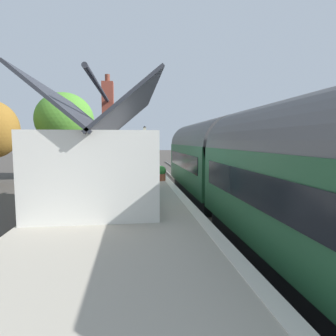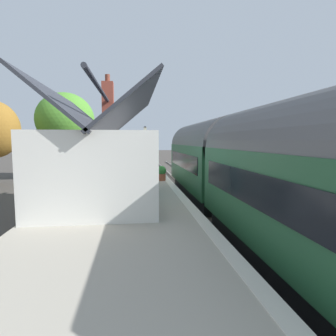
{
  "view_description": "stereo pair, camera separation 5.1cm",
  "coord_description": "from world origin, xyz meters",
  "px_view_note": "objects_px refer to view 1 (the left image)",
  "views": [
    {
      "loc": [
        -16.71,
        3.21,
        3.26
      ],
      "look_at": [
        -2.79,
        1.5,
        1.9
      ],
      "focal_mm": 30.51,
      "sensor_mm": 36.0,
      "label": 1
    },
    {
      "loc": [
        -16.72,
        3.16,
        3.26
      ],
      "look_at": [
        -2.79,
        1.5,
        1.9
      ],
      "focal_mm": 30.51,
      "sensor_mm": 36.0,
      "label": 2
    }
  ],
  "objects_px": {
    "lamp_post_platform": "(145,138)",
    "station_building": "(104,162)",
    "planter_bench_left": "(143,163)",
    "planter_edge_near": "(104,171)",
    "tree_mid_background": "(65,120)",
    "bench_by_lamp": "(132,170)",
    "bench_near_building": "(135,160)",
    "station_sign_board": "(147,155)",
    "bench_mid_platform": "(137,166)",
    "planter_edge_far": "(161,173)",
    "train": "(234,166)",
    "planter_by_door": "(120,162)",
    "planter_bench_right": "(97,168)"
  },
  "relations": [
    {
      "from": "bench_by_lamp",
      "to": "lamp_post_platform",
      "type": "relative_size",
      "value": 0.39
    },
    {
      "from": "planter_edge_far",
      "to": "station_sign_board",
      "type": "xyz_separation_m",
      "value": [
        7.04,
        0.53,
        0.74
      ]
    },
    {
      "from": "planter_edge_far",
      "to": "planter_bench_right",
      "type": "bearing_deg",
      "value": 53.46
    },
    {
      "from": "bench_mid_platform",
      "to": "planter_bench_right",
      "type": "xyz_separation_m",
      "value": [
        -1.84,
        2.73,
        -0.01
      ]
    },
    {
      "from": "planter_edge_near",
      "to": "planter_by_door",
      "type": "bearing_deg",
      "value": -5.36
    },
    {
      "from": "planter_bench_right",
      "to": "lamp_post_platform",
      "type": "bearing_deg",
      "value": -34.34
    },
    {
      "from": "planter_by_door",
      "to": "planter_edge_near",
      "type": "height_order",
      "value": "planter_by_door"
    },
    {
      "from": "planter_by_door",
      "to": "lamp_post_platform",
      "type": "distance_m",
      "value": 3.77
    },
    {
      "from": "bench_mid_platform",
      "to": "lamp_post_platform",
      "type": "relative_size",
      "value": 0.39
    },
    {
      "from": "bench_mid_platform",
      "to": "planter_bench_left",
      "type": "distance_m",
      "value": 3.02
    },
    {
      "from": "bench_by_lamp",
      "to": "train",
      "type": "bearing_deg",
      "value": -149.61
    },
    {
      "from": "station_building",
      "to": "train",
      "type": "bearing_deg",
      "value": -97.65
    },
    {
      "from": "planter_bench_right",
      "to": "lamp_post_platform",
      "type": "height_order",
      "value": "lamp_post_platform"
    },
    {
      "from": "station_building",
      "to": "planter_edge_far",
      "type": "bearing_deg",
      "value": -31.61
    },
    {
      "from": "train",
      "to": "tree_mid_background",
      "type": "relative_size",
      "value": 2.58
    },
    {
      "from": "planter_bench_right",
      "to": "lamp_post_platform",
      "type": "relative_size",
      "value": 0.25
    },
    {
      "from": "planter_by_door",
      "to": "planter_edge_far",
      "type": "relative_size",
      "value": 0.87
    },
    {
      "from": "station_building",
      "to": "bench_by_lamp",
      "type": "xyz_separation_m",
      "value": [
        6.41,
        -1.14,
        -0.99
      ]
    },
    {
      "from": "station_sign_board",
      "to": "planter_edge_far",
      "type": "bearing_deg",
      "value": -175.67
    },
    {
      "from": "bench_mid_platform",
      "to": "planter_bench_left",
      "type": "xyz_separation_m",
      "value": [
        2.97,
        -0.56,
        -0.01
      ]
    },
    {
      "from": "bench_by_lamp",
      "to": "planter_by_door",
      "type": "xyz_separation_m",
      "value": [
        8.53,
        1.15,
        -0.1
      ]
    },
    {
      "from": "bench_near_building",
      "to": "planter_bench_left",
      "type": "xyz_separation_m",
      "value": [
        -3.17,
        -0.66,
        -0.01
      ]
    },
    {
      "from": "bench_near_building",
      "to": "planter_bench_right",
      "type": "distance_m",
      "value": 8.4
    },
    {
      "from": "planter_bench_left",
      "to": "lamp_post_platform",
      "type": "relative_size",
      "value": 0.22
    },
    {
      "from": "bench_by_lamp",
      "to": "tree_mid_background",
      "type": "relative_size",
      "value": 0.19
    },
    {
      "from": "planter_edge_near",
      "to": "lamp_post_platform",
      "type": "relative_size",
      "value": 0.19
    },
    {
      "from": "planter_edge_near",
      "to": "planter_bench_right",
      "type": "bearing_deg",
      "value": 47.42
    },
    {
      "from": "tree_mid_background",
      "to": "bench_by_lamp",
      "type": "bearing_deg",
      "value": -140.78
    },
    {
      "from": "bench_near_building",
      "to": "station_sign_board",
      "type": "distance_m",
      "value": 4.16
    },
    {
      "from": "station_building",
      "to": "station_sign_board",
      "type": "distance_m",
      "value": 11.92
    },
    {
      "from": "lamp_post_platform",
      "to": "station_sign_board",
      "type": "relative_size",
      "value": 2.3
    },
    {
      "from": "planter_edge_far",
      "to": "planter_bench_left",
      "type": "bearing_deg",
      "value": 6.0
    },
    {
      "from": "bench_mid_platform",
      "to": "planter_edge_near",
      "type": "distance_m",
      "value": 3.2
    },
    {
      "from": "bench_near_building",
      "to": "planter_edge_far",
      "type": "distance_m",
      "value": 11.13
    },
    {
      "from": "bench_by_lamp",
      "to": "planter_by_door",
      "type": "distance_m",
      "value": 8.61
    },
    {
      "from": "bench_by_lamp",
      "to": "planter_edge_far",
      "type": "bearing_deg",
      "value": -135.58
    },
    {
      "from": "lamp_post_platform",
      "to": "station_building",
      "type": "bearing_deg",
      "value": 170.13
    },
    {
      "from": "bench_near_building",
      "to": "planter_edge_near",
      "type": "distance_m",
      "value": 8.72
    },
    {
      "from": "planter_edge_far",
      "to": "lamp_post_platform",
      "type": "bearing_deg",
      "value": 4.43
    },
    {
      "from": "planter_by_door",
      "to": "bench_near_building",
      "type": "bearing_deg",
      "value": -61.91
    },
    {
      "from": "planter_bench_right",
      "to": "planter_edge_far",
      "type": "relative_size",
      "value": 1.05
    },
    {
      "from": "planter_bench_left",
      "to": "planter_edge_near",
      "type": "relative_size",
      "value": 1.16
    },
    {
      "from": "station_building",
      "to": "tree_mid_background",
      "type": "bearing_deg",
      "value": 18.71
    },
    {
      "from": "train",
      "to": "station_building",
      "type": "xyz_separation_m",
      "value": [
        0.71,
        5.32,
        0.15
      ]
    },
    {
      "from": "train",
      "to": "planter_by_door",
      "type": "xyz_separation_m",
      "value": [
        15.65,
        5.33,
        -0.94
      ]
    },
    {
      "from": "bench_by_lamp",
      "to": "planter_bench_left",
      "type": "distance_m",
      "value": 6.17
    },
    {
      "from": "bench_mid_platform",
      "to": "station_building",
      "type": "bearing_deg",
      "value": 171.24
    },
    {
      "from": "train",
      "to": "station_building",
      "type": "height_order",
      "value": "station_building"
    },
    {
      "from": "train",
      "to": "planter_edge_far",
      "type": "height_order",
      "value": "train"
    },
    {
      "from": "bench_by_lamp",
      "to": "bench_mid_platform",
      "type": "height_order",
      "value": "same"
    }
  ]
}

